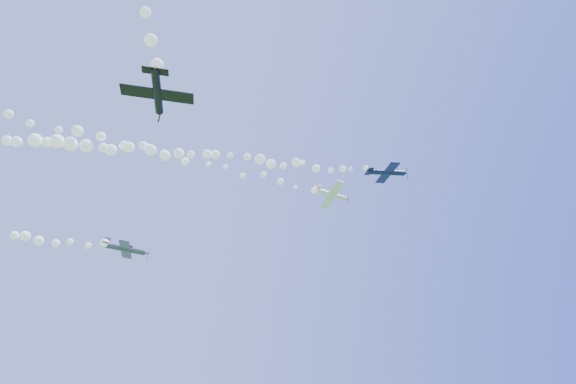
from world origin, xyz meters
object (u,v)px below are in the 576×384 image
object	(u,v)px
plane_black	(157,93)
plane_grey	(126,249)
plane_navy	(387,172)
plane_white	(332,195)

from	to	relation	value
plane_black	plane_grey	bearing A→B (deg)	12.29
plane_navy	plane_black	world-z (taller)	plane_navy
plane_navy	plane_black	size ratio (longest dim) A/B	1.08
plane_white	plane_navy	size ratio (longest dim) A/B	0.94
plane_navy	plane_black	bearing A→B (deg)	-142.50
plane_grey	plane_black	xyz separation A→B (m)	(0.86, -34.17, -4.17)
plane_white	plane_navy	bearing A→B (deg)	-61.65
plane_navy	plane_grey	world-z (taller)	plane_navy
plane_navy	plane_white	bearing A→B (deg)	131.37
plane_white	plane_navy	xyz separation A→B (m)	(5.27, -9.04, -1.18)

